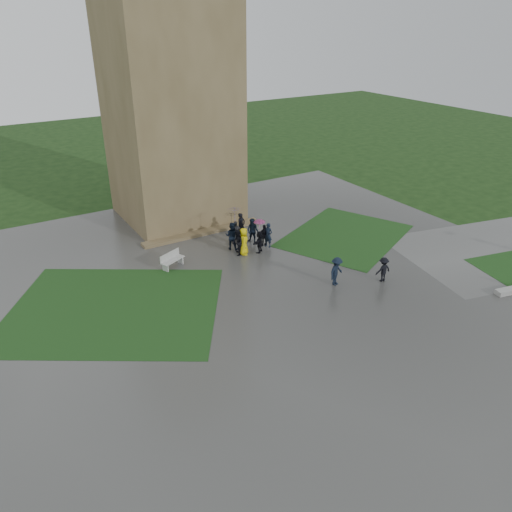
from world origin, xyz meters
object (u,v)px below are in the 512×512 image
bench (172,260)px  pedestrian_near (383,269)px  tower (170,96)px  pedestrian_mid (336,271)px

bench → pedestrian_near: pedestrian_near is taller
pedestrian_near → tower: bearing=-65.4°
bench → pedestrian_mid: bearing=-68.4°
tower → bench: 12.35m
bench → pedestrian_near: 12.84m
tower → bench: (-3.91, -8.09, -8.48)m
bench → pedestrian_near: bearing=-63.7°
pedestrian_mid → pedestrian_near: pedestrian_mid is taller
tower → pedestrian_near: size_ratio=11.85×
tower → pedestrian_mid: 17.52m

